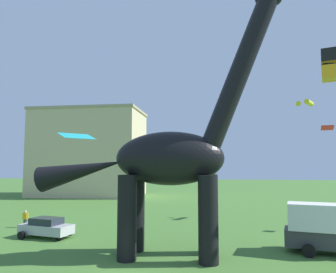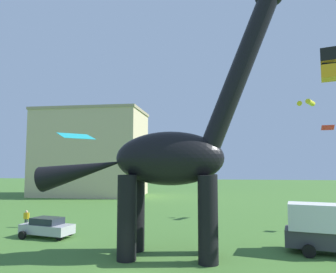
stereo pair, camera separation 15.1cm
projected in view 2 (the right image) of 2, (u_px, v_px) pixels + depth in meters
The scene contains 9 objects.
dinosaur_sculpture at pixel (168, 158), 20.60m from camera, with size 16.30×3.45×17.04m.
parked_sedan_left at pixel (47, 227), 25.56m from camera, with size 4.49×2.65×1.55m.
parked_box_truck at pixel (329, 228), 20.75m from camera, with size 5.94×3.37×3.20m.
person_photographer at pixel (26, 217), 29.71m from camera, with size 0.58×0.26×1.55m.
kite_trailing at pixel (308, 103), 36.21m from camera, with size 2.09×2.03×0.59m.
kite_drifting at pixel (76, 136), 16.14m from camera, with size 1.99×2.00×0.36m.
kite_high_right at pixel (328, 128), 19.87m from camera, with size 0.80×0.62×0.27m.
kite_near_high at pixel (332, 64), 13.81m from camera, with size 1.14×1.14×1.29m.
background_building_block at pixel (91, 153), 62.23m from camera, with size 20.25×12.48×16.42m.
Camera 2 is at (4.52, -15.67, 5.69)m, focal length 34.24 mm.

